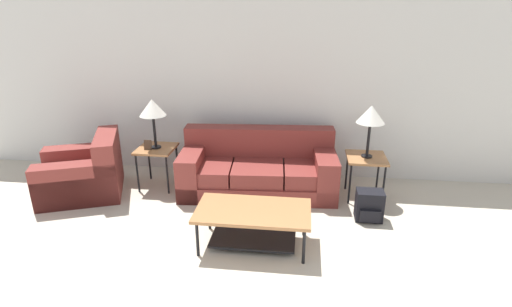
% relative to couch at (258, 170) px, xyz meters
% --- Properties ---
extents(wall_back, '(9.19, 0.06, 2.60)m').
position_rel_couch_xyz_m(wall_back, '(0.06, 0.65, 1.00)').
color(wall_back, silver).
rests_on(wall_back, ground_plane).
extents(couch, '(2.12, 1.05, 0.82)m').
position_rel_couch_xyz_m(couch, '(0.00, 0.00, 0.00)').
color(couch, maroon).
rests_on(couch, ground_plane).
extents(armchair, '(1.28, 1.24, 0.80)m').
position_rel_couch_xyz_m(armchair, '(-2.30, -0.38, -0.01)').
color(armchair, maroon).
rests_on(armchair, ground_plane).
extents(coffee_table, '(1.19, 0.64, 0.43)m').
position_rel_couch_xyz_m(coffee_table, '(0.10, -1.34, 0.02)').
color(coffee_table, '#A87042').
rests_on(coffee_table, ground_plane).
extents(side_table_left, '(0.50, 0.51, 0.57)m').
position_rel_couch_xyz_m(side_table_left, '(-1.40, -0.04, 0.22)').
color(side_table_left, '#A87042').
rests_on(side_table_left, ground_plane).
extents(side_table_right, '(0.50, 0.51, 0.57)m').
position_rel_couch_xyz_m(side_table_right, '(1.41, -0.04, 0.22)').
color(side_table_right, '#A87042').
rests_on(side_table_right, ground_plane).
extents(table_lamp_left, '(0.35, 0.35, 0.67)m').
position_rel_couch_xyz_m(table_lamp_left, '(-1.40, -0.04, 0.83)').
color(table_lamp_left, black).
rests_on(table_lamp_left, side_table_left).
extents(table_lamp_right, '(0.35, 0.35, 0.67)m').
position_rel_couch_xyz_m(table_lamp_right, '(1.41, -0.04, 0.83)').
color(table_lamp_right, black).
rests_on(table_lamp_right, side_table_right).
extents(backpack, '(0.32, 0.30, 0.37)m').
position_rel_couch_xyz_m(backpack, '(1.40, -0.64, -0.12)').
color(backpack, black).
rests_on(backpack, ground_plane).
extents(picture_frame, '(0.10, 0.04, 0.13)m').
position_rel_couch_xyz_m(picture_frame, '(-1.48, -0.12, 0.34)').
color(picture_frame, '#4C3828').
rests_on(picture_frame, side_table_left).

